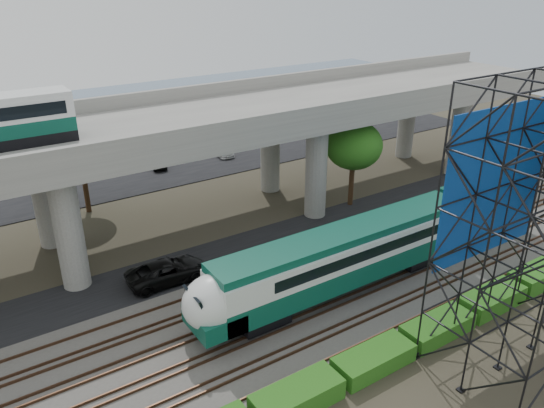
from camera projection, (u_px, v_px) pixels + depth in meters
ground at (309, 331)px, 31.06m from camera, size 140.00×140.00×0.00m
ballast_bed at (290, 313)px, 32.54m from camera, size 90.00×12.00×0.20m
service_road at (223, 256)px, 39.05m from camera, size 90.00×5.00×0.08m
parking_lot at (119, 165)px, 56.96m from camera, size 90.00×18.00×0.08m
harbor_water at (67, 121)px, 73.75m from camera, size 140.00×40.00×0.03m
rail_tracks at (290, 311)px, 32.47m from camera, size 90.00×9.52×0.16m
commuter_train at (371, 245)px, 34.67m from camera, size 29.30×3.06×4.30m
overpass at (172, 134)px, 39.39m from camera, size 80.00×12.00×12.40m
scaffold_tower at (543, 236)px, 25.95m from camera, size 9.36×6.36×15.00m
hedge_strip at (374, 359)px, 28.06m from camera, size 34.60×1.80×1.20m
trees at (127, 176)px, 38.77m from camera, size 40.94×16.94×7.69m
suv at (167, 271)px, 35.63m from camera, size 5.55×2.66×1.53m
parked_cars at (127, 160)px, 56.80m from camera, size 38.83×9.38×1.24m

